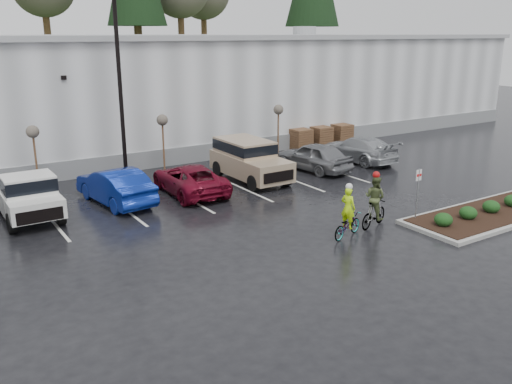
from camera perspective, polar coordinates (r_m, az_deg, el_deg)
ground at (r=20.07m, az=9.58°, el=-5.25°), size 120.00×120.00×0.00m
warehouse at (r=38.04m, az=-13.23°, el=10.44°), size 60.50×15.50×7.20m
wooded_ridge at (r=60.19m, az=-20.84°, el=11.25°), size 80.00×25.00×6.00m
lamppost at (r=27.16m, az=-14.24°, el=12.46°), size 0.50×1.00×9.22m
sapling_west at (r=27.47m, az=-22.42°, el=5.54°), size 0.60×0.60×3.20m
sapling_mid at (r=29.30m, az=-9.83°, el=7.14°), size 0.60×0.60×3.20m
sapling_east at (r=32.91m, az=2.37°, el=8.37°), size 0.60×0.60×3.20m
pallet_stack_a at (r=35.51m, az=4.72°, el=5.56°), size 1.20×1.20×1.35m
pallet_stack_b at (r=36.55m, az=6.86°, el=5.81°), size 1.20×1.20×1.35m
pallet_stack_c at (r=37.70m, az=8.98°, el=6.05°), size 1.20×1.20×1.35m
curb_island at (r=24.55m, az=23.44°, el=-2.17°), size 8.00×3.00×0.15m
mulch_bed at (r=24.52m, az=23.46°, el=-1.96°), size 7.60×2.60×0.04m
shrub_a at (r=22.10m, az=19.13°, el=-2.76°), size 0.70×0.70×0.52m
shrub_b at (r=23.26m, az=21.44°, el=-2.06°), size 0.70×0.70×0.52m
shrub_c at (r=24.45m, az=23.52°, el=-1.42°), size 0.70×0.70×0.52m
fire_lane_sign at (r=22.38m, az=16.66°, el=0.36°), size 0.30×0.05×2.20m
pickup_white at (r=24.20m, az=-23.08°, el=-0.14°), size 2.10×5.20×1.96m
car_blue at (r=24.83m, az=-14.61°, el=0.63°), size 2.31×5.02×1.60m
car_red at (r=25.75m, az=-7.02°, el=1.36°), size 2.55×5.11×1.39m
suv_tan at (r=27.76m, az=-0.58°, el=3.30°), size 2.20×5.10×2.06m
car_grey at (r=30.04m, az=6.10°, el=3.76°), size 2.43×4.84×1.58m
car_far_silver at (r=32.62m, az=10.74°, el=4.48°), size 2.25×5.20×1.49m
cyclist_hivis at (r=20.39m, az=9.60°, el=-2.94°), size 1.81×1.08×2.07m
cyclist_olive at (r=21.56m, az=12.34°, el=-1.54°), size 1.80×1.00×2.25m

